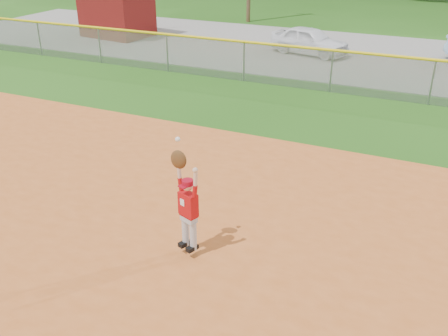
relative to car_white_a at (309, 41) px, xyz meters
The scene contains 6 objects.
ground 15.35m from the car_white_a, 81.60° to the right, with size 120.00×120.00×0.00m, color #225413.
parking_strip 2.47m from the car_white_a, 20.18° to the left, with size 44.00×10.00×0.03m, color gray.
car_white_a is the anchor object (origin of this frame).
utility_shed 10.42m from the car_white_a, behind, with size 4.05×3.35×2.77m.
outfield_fence 5.65m from the car_white_a, 66.59° to the right, with size 40.06×0.10×1.55m.
ballplayer 16.06m from the car_white_a, 81.93° to the right, with size 0.61×0.38×2.10m.
Camera 1 is at (3.71, -7.28, 5.45)m, focal length 40.00 mm.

